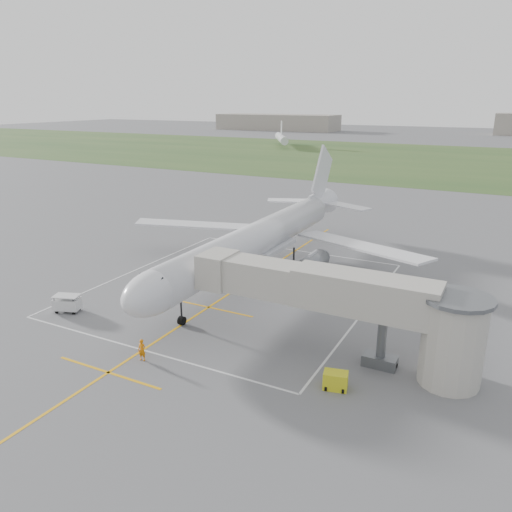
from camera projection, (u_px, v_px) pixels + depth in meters
The scene contains 11 objects.
ground at pixel (255, 277), 58.09m from camera, with size 700.00×700.00×0.00m, color #545456.
grass_strip at pixel (434, 160), 167.94m from camera, with size 700.00×120.00×0.02m, color #2E4E22.
apron_markings at pixel (230, 293), 53.17m from camera, with size 28.20×60.00×0.01m.
airliner at pixel (258, 239), 57.40m from camera, with size 38.93×46.75×13.52m.
jet_bridge at pixel (355, 304), 38.30m from camera, with size 23.40×5.00×7.20m.
gpu_unit at pixel (335, 381), 35.54m from camera, with size 1.92×1.53×1.29m.
baggage_cart at pixel (67, 303), 48.38m from camera, with size 2.78×2.20×1.69m.
ramp_worker_nose at pixel (142, 350), 39.32m from camera, with size 0.65×0.43×1.80m, color orange.
ramp_worker_wing at pixel (195, 260), 61.67m from camera, with size 0.76×0.59×1.57m, color orange.
distant_hangars at pixel (444, 125), 287.76m from camera, with size 345.00×49.00×12.00m.
distant_aircraft at pixel (475, 144), 187.84m from camera, with size 170.76×45.47×8.85m.
Camera 1 is at (25.41, -48.39, 19.83)m, focal length 35.00 mm.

